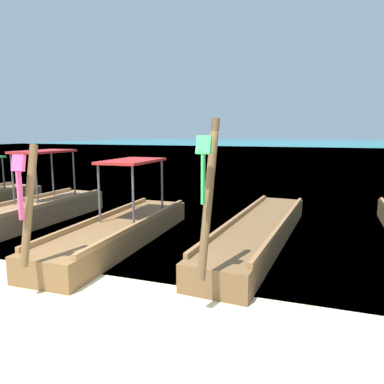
{
  "coord_description": "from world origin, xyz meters",
  "views": [
    {
      "loc": [
        2.51,
        -3.76,
        2.49
      ],
      "look_at": [
        0.0,
        3.45,
        1.22
      ],
      "focal_mm": 33.83,
      "sensor_mm": 36.0,
      "label": 1
    }
  ],
  "objects": [
    {
      "name": "longtail_boat_red_ribbon",
      "position": [
        -4.8,
        3.86,
        0.34
      ],
      "size": [
        1.28,
        5.63,
        2.31
      ],
      "color": "olive",
      "rests_on": "ground"
    },
    {
      "name": "sea_water",
      "position": [
        0.0,
        61.45,
        0.0
      ],
      "size": [
        120.0,
        120.0,
        0.0
      ],
      "primitive_type": "plane",
      "color": "#147A89",
      "rests_on": "ground"
    },
    {
      "name": "ground",
      "position": [
        0.0,
        0.0,
        0.0
      ],
      "size": [
        120.0,
        120.0,
        0.0
      ],
      "primitive_type": "plane",
      "color": "beige"
    },
    {
      "name": "longtail_boat_green_ribbon",
      "position": [
        1.34,
        4.24,
        0.26
      ],
      "size": [
        1.61,
        6.8,
        2.69
      ],
      "color": "brown",
      "rests_on": "ground"
    },
    {
      "name": "longtail_boat_pink_ribbon",
      "position": [
        -1.62,
        3.17,
        0.32
      ],
      "size": [
        1.27,
        5.56,
        2.32
      ],
      "color": "brown",
      "rests_on": "ground"
    }
  ]
}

